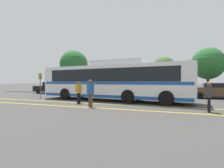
# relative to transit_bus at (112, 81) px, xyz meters

# --- Properties ---
(ground_plane) EXTENTS (220.00, 220.00, 0.00)m
(ground_plane) POSITION_rel_transit_bus_xyz_m (0.50, 0.16, -1.67)
(ground_plane) COLOR #423F3D
(lane_strip_0) EXTENTS (32.80, 0.20, 0.01)m
(lane_strip_0) POSITION_rel_transit_bus_xyz_m (-0.02, -2.20, -1.66)
(lane_strip_0) COLOR gold
(lane_strip_0) RESTS_ON ground_plane
(lane_strip_1) EXTENTS (32.80, 0.20, 0.01)m
(lane_strip_1) POSITION_rel_transit_bus_xyz_m (-0.02, -4.16, -1.66)
(lane_strip_1) COLOR gold
(lane_strip_1) RESTS_ON ground_plane
(curb_strip) EXTENTS (40.80, 0.36, 0.15)m
(curb_strip) POSITION_rel_transit_bus_xyz_m (-0.02, 6.66, -1.59)
(curb_strip) COLOR #99999E
(curb_strip) RESTS_ON ground_plane
(transit_bus) EXTENTS (13.28, 4.00, 3.29)m
(transit_bus) POSITION_rel_transit_bus_xyz_m (0.00, 0.00, 0.00)
(transit_bus) COLOR silver
(transit_bus) RESTS_ON ground_plane
(parked_car_0) EXTENTS (4.84, 1.93, 1.53)m
(parked_car_0) POSITION_rel_transit_bus_xyz_m (-10.49, 5.26, -0.90)
(parked_car_0) COLOR black
(parked_car_0) RESTS_ON ground_plane
(parked_car_1) EXTENTS (4.89, 2.03, 1.43)m
(parked_car_1) POSITION_rel_transit_bus_xyz_m (-3.69, 5.44, -0.96)
(parked_car_1) COLOR silver
(parked_car_1) RESTS_ON ground_plane
(parked_car_2) EXTENTS (4.40, 2.28, 1.32)m
(parked_car_2) POSITION_rel_transit_bus_xyz_m (2.97, 4.96, -0.99)
(parked_car_2) COLOR #4C3823
(parked_car_2) RESTS_ON ground_plane
(parked_car_3) EXTENTS (4.88, 2.05, 1.46)m
(parked_car_3) POSITION_rel_transit_bus_xyz_m (8.56, 5.03, -0.91)
(parked_car_3) COLOR #4C3823
(parked_car_3) RESTS_ON ground_plane
(pedestrian_0) EXTENTS (0.46, 0.32, 1.71)m
(pedestrian_0) POSITION_rel_transit_bus_xyz_m (0.00, -3.93, -0.69)
(pedestrian_0) COLOR brown
(pedestrian_0) RESTS_ON ground_plane
(pedestrian_1) EXTENTS (0.32, 0.46, 1.55)m
(pedestrian_1) POSITION_rel_transit_bus_xyz_m (-1.65, -2.59, -0.79)
(pedestrian_1) COLOR black
(pedestrian_1) RESTS_ON ground_plane
(pedestrian_2) EXTENTS (0.29, 0.45, 1.60)m
(pedestrian_2) POSITION_rel_transit_bus_xyz_m (6.63, -3.45, -0.76)
(pedestrian_2) COLOR black
(pedestrian_2) RESTS_ON ground_plane
(bus_stop_sign) EXTENTS (0.08, 0.40, 2.42)m
(bus_stop_sign) POSITION_rel_transit_bus_xyz_m (-7.48, -0.11, -0.14)
(bus_stop_sign) COLOR #59595E
(bus_stop_sign) RESTS_ON ground_plane
(tree_0) EXTENTS (4.51, 4.51, 6.69)m
(tree_0) POSITION_rel_transit_bus_xyz_m (-10.78, 10.99, 2.76)
(tree_0) COLOR #513823
(tree_0) RESTS_ON ground_plane
(tree_1) EXTENTS (3.52, 3.52, 5.35)m
(tree_1) POSITION_rel_transit_bus_xyz_m (8.31, 8.20, 1.91)
(tree_1) COLOR #513823
(tree_1) RESTS_ON ground_plane
(tree_3) EXTENTS (2.89, 2.89, 4.88)m
(tree_3) POSITION_rel_transit_bus_xyz_m (3.47, 10.05, 1.75)
(tree_3) COLOR #513823
(tree_3) RESTS_ON ground_plane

